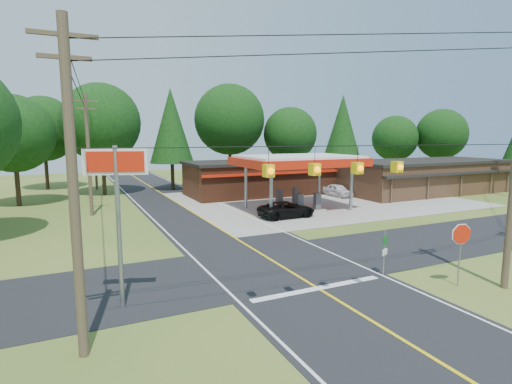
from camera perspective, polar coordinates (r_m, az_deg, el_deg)
name	(u,v)px	position (r m, az deg, el deg)	size (l,w,h in m)	color
ground	(279,265)	(21.07, 3.28, -10.36)	(120.00, 120.00, 0.00)	#455E21
main_highway	(279,265)	(21.07, 3.28, -10.33)	(8.00, 120.00, 0.02)	black
cross_road	(279,265)	(21.07, 3.28, -10.32)	(70.00, 7.00, 0.02)	black
lane_center_yellow	(279,264)	(21.06, 3.28, -10.29)	(0.15, 110.00, 0.00)	yellow
gas_canopy	(298,162)	(35.83, 6.04, 4.23)	(10.60, 7.40, 4.88)	gray
convenience_store	(259,177)	(45.25, 0.50, 2.10)	(16.40, 7.55, 3.80)	#5E2D1A
strip_building	(424,176)	(50.59, 22.89, 2.09)	(20.40, 8.75, 3.80)	#3E2719
utility_pole_near_left	(73,187)	(12.61, -24.66, 0.66)	(1.80, 0.30, 10.00)	#473828
utility_pole_far_left	(88,153)	(35.59, -22.81, 5.13)	(1.80, 0.30, 10.00)	#473828
utility_pole_north	(95,151)	(52.65, -22.03, 5.45)	(0.30, 0.30, 9.50)	#473828
overhead_beacons	(337,148)	(14.39, 11.49, 6.11)	(17.04, 2.04, 1.03)	black
treeline_backdrop	(176,127)	(42.83, -11.38, 9.06)	(70.27, 51.59, 13.30)	#332316
suv_car	(287,210)	(32.62, 4.41, -2.52)	(4.76, 4.76, 1.32)	black
sedan_car	(338,190)	(44.59, 11.59, 0.23)	(3.96, 3.96, 1.35)	white
big_stop_sign	(117,191)	(15.73, -19.24, 0.20)	(2.26, 0.78, 6.31)	gray
octagonal_stop_sign	(461,239)	(19.75, 27.27, -5.98)	(0.96, 0.27, 2.88)	gray
route_sign_post	(385,248)	(20.11, 17.91, -7.68)	(0.44, 0.20, 2.24)	gray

